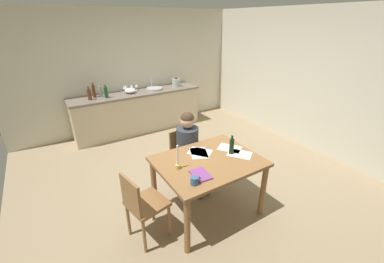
{
  "coord_description": "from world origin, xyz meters",
  "views": [
    {
      "loc": [
        -1.77,
        -2.87,
        2.36
      ],
      "look_at": [
        -0.02,
        -0.08,
        0.85
      ],
      "focal_mm": 22.91,
      "sensor_mm": 36.0,
      "label": 1
    }
  ],
  "objects_px": {
    "candlestick": "(178,162)",
    "wine_glass_near_sink": "(136,86)",
    "bottle_wine_red": "(101,91)",
    "coffee_mug": "(195,181)",
    "wine_bottle_on_table": "(232,146)",
    "wine_glass_by_kettle": "(132,86)",
    "chair_at_table": "(185,155)",
    "bottle_oil": "(89,94)",
    "mixing_bowl": "(130,91)",
    "wine_glass_back_left": "(126,87)",
    "stovetop_kettle": "(176,82)",
    "wine_glass_back_right": "(124,87)",
    "book_magazine": "(201,175)",
    "dining_table": "(208,168)",
    "sink_unit": "(154,88)",
    "person_seated": "(190,147)",
    "bottle_vinegar": "(94,91)",
    "bottle_sauce": "(106,92)",
    "chair_side_empty": "(142,204)"
  },
  "relations": [
    {
      "from": "sink_unit",
      "to": "candlestick",
      "type": "bearing_deg",
      "value": -109.35
    },
    {
      "from": "wine_glass_near_sink",
      "to": "wine_glass_by_kettle",
      "type": "relative_size",
      "value": 1.0
    },
    {
      "from": "wine_glass_near_sink",
      "to": "wine_glass_by_kettle",
      "type": "distance_m",
      "value": 0.11
    },
    {
      "from": "book_magazine",
      "to": "wine_glass_back_left",
      "type": "relative_size",
      "value": 1.64
    },
    {
      "from": "chair_at_table",
      "to": "wine_glass_back_right",
      "type": "distance_m",
      "value": 2.5
    },
    {
      "from": "person_seated",
      "to": "bottle_oil",
      "type": "bearing_deg",
      "value": 109.78
    },
    {
      "from": "dining_table",
      "to": "wine_glass_back_right",
      "type": "xyz_separation_m",
      "value": [
        -0.0,
        3.17,
        0.34
      ]
    },
    {
      "from": "wine_glass_by_kettle",
      "to": "wine_glass_back_left",
      "type": "xyz_separation_m",
      "value": [
        -0.13,
        0.0,
        0.0
      ]
    },
    {
      "from": "candlestick",
      "to": "stovetop_kettle",
      "type": "height_order",
      "value": "stovetop_kettle"
    },
    {
      "from": "candlestick",
      "to": "mixing_bowl",
      "type": "relative_size",
      "value": 1.27
    },
    {
      "from": "dining_table",
      "to": "wine_bottle_on_table",
      "type": "relative_size",
      "value": 4.94
    },
    {
      "from": "coffee_mug",
      "to": "bottle_oil",
      "type": "distance_m",
      "value": 3.32
    },
    {
      "from": "chair_side_empty",
      "to": "stovetop_kettle",
      "type": "relative_size",
      "value": 4.04
    },
    {
      "from": "bottle_vinegar",
      "to": "bottle_sauce",
      "type": "distance_m",
      "value": 0.26
    },
    {
      "from": "person_seated",
      "to": "book_magazine",
      "type": "bearing_deg",
      "value": -114.11
    },
    {
      "from": "book_magazine",
      "to": "chair_at_table",
      "type": "bearing_deg",
      "value": 74.69
    },
    {
      "from": "bottle_oil",
      "to": "candlestick",
      "type": "bearing_deg",
      "value": -82.98
    },
    {
      "from": "bottle_vinegar",
      "to": "stovetop_kettle",
      "type": "bearing_deg",
      "value": -2.82
    },
    {
      "from": "mixing_bowl",
      "to": "sink_unit",
      "type": "bearing_deg",
      "value": -0.28
    },
    {
      "from": "candlestick",
      "to": "bottle_oil",
      "type": "bearing_deg",
      "value": 97.02
    },
    {
      "from": "chair_at_table",
      "to": "bottle_sauce",
      "type": "distance_m",
      "value": 2.34
    },
    {
      "from": "stovetop_kettle",
      "to": "bottle_wine_red",
      "type": "bearing_deg",
      "value": 177.55
    },
    {
      "from": "bottle_vinegar",
      "to": "wine_glass_near_sink",
      "type": "relative_size",
      "value": 1.98
    },
    {
      "from": "dining_table",
      "to": "bottle_sauce",
      "type": "bearing_deg",
      "value": 98.75
    },
    {
      "from": "wine_bottle_on_table",
      "to": "wine_glass_near_sink",
      "type": "height_order",
      "value": "wine_glass_near_sink"
    },
    {
      "from": "candlestick",
      "to": "wine_glass_near_sink",
      "type": "xyz_separation_m",
      "value": [
        0.68,
        3.13,
        0.14
      ]
    },
    {
      "from": "chair_at_table",
      "to": "wine_glass_back_left",
      "type": "relative_size",
      "value": 5.55
    },
    {
      "from": "bottle_wine_red",
      "to": "wine_glass_back_right",
      "type": "bearing_deg",
      "value": 8.28
    },
    {
      "from": "book_magazine",
      "to": "wine_glass_back_right",
      "type": "distance_m",
      "value": 3.41
    },
    {
      "from": "bottle_oil",
      "to": "mixing_bowl",
      "type": "xyz_separation_m",
      "value": [
        0.85,
        0.05,
        -0.06
      ]
    },
    {
      "from": "chair_at_table",
      "to": "stovetop_kettle",
      "type": "xyz_separation_m",
      "value": [
        1.12,
        2.3,
        0.52
      ]
    },
    {
      "from": "wine_bottle_on_table",
      "to": "wine_glass_by_kettle",
      "type": "height_order",
      "value": "wine_glass_by_kettle"
    },
    {
      "from": "bottle_wine_red",
      "to": "coffee_mug",
      "type": "bearing_deg",
      "value": -87.96
    },
    {
      "from": "coffee_mug",
      "to": "bottle_oil",
      "type": "bearing_deg",
      "value": 96.31
    },
    {
      "from": "mixing_bowl",
      "to": "wine_glass_near_sink",
      "type": "distance_m",
      "value": 0.25
    },
    {
      "from": "wine_glass_back_right",
      "to": "wine_glass_by_kettle",
      "type": "bearing_deg",
      "value": 0.0
    },
    {
      "from": "mixing_bowl",
      "to": "wine_glass_back_right",
      "type": "distance_m",
      "value": 0.17
    },
    {
      "from": "candlestick",
      "to": "wine_glass_by_kettle",
      "type": "distance_m",
      "value": 3.19
    },
    {
      "from": "chair_at_table",
      "to": "bottle_oil",
      "type": "bearing_deg",
      "value": 110.69
    },
    {
      "from": "chair_at_table",
      "to": "sink_unit",
      "type": "bearing_deg",
      "value": 76.33
    },
    {
      "from": "coffee_mug",
      "to": "candlestick",
      "type": "distance_m",
      "value": 0.36
    },
    {
      "from": "wine_bottle_on_table",
      "to": "wine_glass_near_sink",
      "type": "bearing_deg",
      "value": 91.25
    },
    {
      "from": "bottle_vinegar",
      "to": "wine_glass_back_right",
      "type": "xyz_separation_m",
      "value": [
        0.65,
        0.06,
        -0.02
      ]
    },
    {
      "from": "chair_side_empty",
      "to": "stovetop_kettle",
      "type": "height_order",
      "value": "stovetop_kettle"
    },
    {
      "from": "bottle_wine_red",
      "to": "wine_glass_back_left",
      "type": "height_order",
      "value": "bottle_wine_red"
    },
    {
      "from": "chair_at_table",
      "to": "mixing_bowl",
      "type": "height_order",
      "value": "mixing_bowl"
    },
    {
      "from": "mixing_bowl",
      "to": "wine_glass_back_left",
      "type": "bearing_deg",
      "value": 105.91
    },
    {
      "from": "sink_unit",
      "to": "wine_glass_back_left",
      "type": "xyz_separation_m",
      "value": [
        -0.61,
        0.15,
        0.09
      ]
    },
    {
      "from": "dining_table",
      "to": "wine_glass_back_left",
      "type": "height_order",
      "value": "wine_glass_back_left"
    },
    {
      "from": "chair_at_table",
      "to": "person_seated",
      "type": "distance_m",
      "value": 0.25
    }
  ]
}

